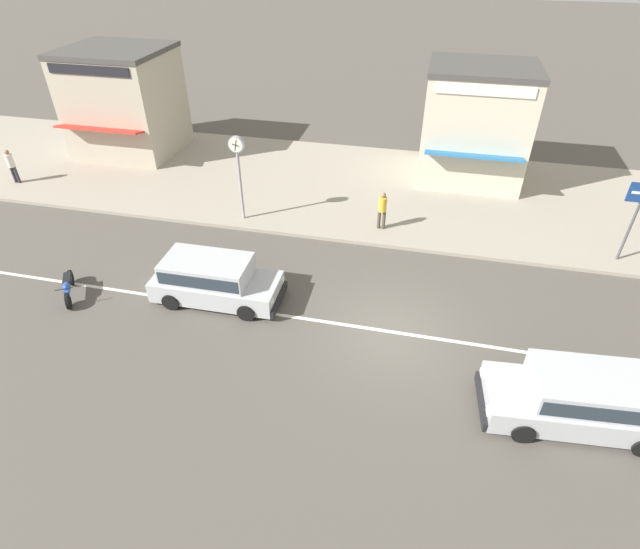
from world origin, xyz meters
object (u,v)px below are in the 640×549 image
Objects in this scene: minivan_silver_0 at (213,278)px; motorcycle_0 at (68,286)px; pedestrian_near_clock at (382,208)px; shopfront_corner_warung at (475,124)px; shopfront_mid_block at (125,101)px; street_clock at (238,159)px; minivan_silver_2 at (585,397)px; pedestrian_mid_kerb at (11,164)px.

minivan_silver_0 is 2.53× the size of motorcycle_0.
shopfront_corner_warung reaches higher than pedestrian_near_clock.
shopfront_mid_block is (-9.47, 11.30, 1.96)m from minivan_silver_0.
pedestrian_near_clock is 15.62m from shopfront_mid_block.
minivan_silver_0 is at bearing -125.97° from shopfront_corner_warung.
street_clock is 0.69× the size of shopfront_corner_warung.
motorcycle_0 is (-16.25, 1.64, -0.42)m from minivan_silver_2.
pedestrian_near_clock is at bearing 34.14° from motorcycle_0.
minivan_silver_2 is 14.67m from street_clock.
pedestrian_near_clock is (5.90, 0.46, -1.75)m from street_clock.
minivan_silver_2 is at bearing -53.37° from pedestrian_near_clock.
minivan_silver_2 is 10.49m from pedestrian_near_clock.
minivan_silver_2 is 16.34m from motorcycle_0.
shopfront_corner_warung is at bearing 34.52° from street_clock.
pedestrian_mid_kerb reaches higher than minivan_silver_2.
minivan_silver_0 is 11.60m from minivan_silver_2.
minivan_silver_2 is 2.91× the size of pedestrian_mid_kerb.
motorcycle_0 is 1.06× the size of pedestrian_near_clock.
shopfront_corner_warung is (9.40, 6.47, -0.05)m from street_clock.
minivan_silver_0 is 2.65× the size of pedestrian_mid_kerb.
street_clock reaches higher than minivan_silver_2.
minivan_silver_0 is 14.66m from shopfront_corner_warung.
pedestrian_near_clock reaches higher than minivan_silver_2.
street_clock is 10.49m from shopfront_mid_block.
pedestrian_near_clock is 0.99× the size of pedestrian_mid_kerb.
minivan_silver_0 reaches higher than motorcycle_0.
street_clock is at bearing -4.03° from pedestrian_mid_kerb.
minivan_silver_2 is 14.82m from shopfront_corner_warung.
pedestrian_near_clock is at bearing -120.22° from shopfront_corner_warung.
minivan_silver_0 and minivan_silver_2 have the same top height.
pedestrian_near_clock reaches higher than motorcycle_0.
pedestrian_mid_kerb reaches higher than pedestrian_near_clock.
shopfront_mid_block reaches higher than street_clock.
pedestrian_mid_kerb is at bearing 178.75° from pedestrian_near_clock.
shopfront_mid_block is at bearing 145.08° from street_clock.
motorcycle_0 is 18.74m from shopfront_corner_warung.
shopfront_corner_warung is at bearing 59.78° from pedestrian_near_clock.
minivan_silver_0 is at bearing 11.72° from motorcycle_0.
motorcycle_0 is at bearing -145.86° from pedestrian_near_clock.
shopfront_corner_warung is at bearing 100.82° from minivan_silver_2.
pedestrian_near_clock is at bearing 4.42° from street_clock.
minivan_silver_2 is at bearing -5.76° from motorcycle_0.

